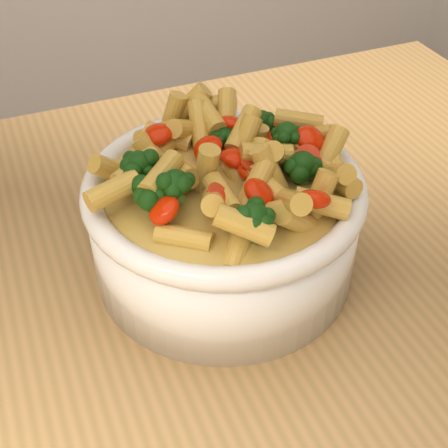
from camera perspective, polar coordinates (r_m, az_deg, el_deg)
name	(u,v)px	position (r m, az deg, el deg)	size (l,w,h in m)	color
table	(126,400)	(0.63, -8.95, -15.59)	(1.20, 0.80, 0.90)	#A47746
serving_bowl	(224,223)	(0.56, 0.00, 0.10)	(0.25, 0.25, 0.11)	white
pasta_salad	(224,163)	(0.52, 0.00, 5.64)	(0.19, 0.19, 0.04)	#ECBE4A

